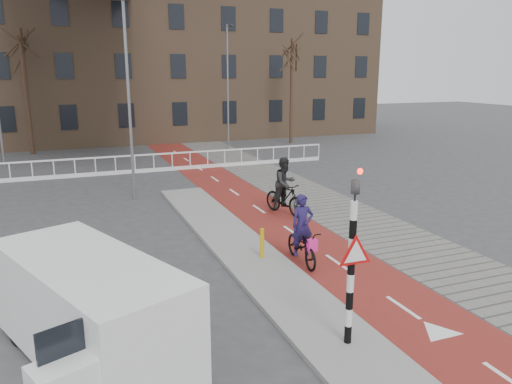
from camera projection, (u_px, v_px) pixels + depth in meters
name	position (u px, v px, depth m)	size (l,w,h in m)	color
ground	(325.00, 300.00, 11.87)	(120.00, 120.00, 0.00)	#38383A
bike_lane	(242.00, 197.00, 21.44)	(2.50, 60.00, 0.01)	maroon
sidewalk	(300.00, 192.00, 22.44)	(3.00, 60.00, 0.01)	slate
curb_island	(240.00, 248.00, 15.23)	(1.80, 16.00, 0.12)	gray
traffic_signal	(352.00, 253.00, 9.36)	(0.80, 0.80, 3.68)	black
bollard	(262.00, 243.00, 14.19)	(0.12, 0.12, 0.85)	#CE9E0B
cyclist_near	(302.00, 240.00, 14.01)	(0.78, 1.95, 1.99)	black
cyclist_far	(285.00, 191.00, 18.74)	(1.22, 2.14, 2.18)	black
van	(90.00, 309.00, 9.15)	(3.55, 5.08, 2.03)	white
railing	(75.00, 171.00, 25.40)	(28.00, 0.10, 0.99)	silver
townhouse_row	(87.00, 37.00, 37.89)	(46.00, 10.00, 15.90)	#7F6047
tree_mid	(26.00, 93.00, 31.55)	(0.29, 0.29, 7.83)	#301F15
tree_right	(292.00, 92.00, 36.53)	(0.23, 0.23, 7.57)	#301F15
streetlight_near	(129.00, 103.00, 20.19)	(0.12, 0.12, 8.05)	slate
streetlight_right	(228.00, 89.00, 33.67)	(0.12, 0.12, 8.24)	slate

